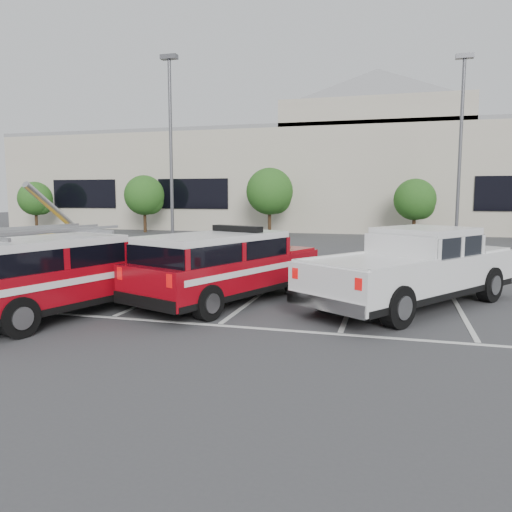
{
  "coord_description": "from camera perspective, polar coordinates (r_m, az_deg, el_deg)",
  "views": [
    {
      "loc": [
        3.73,
        -13.1,
        2.91
      ],
      "look_at": [
        -0.32,
        1.46,
        1.05
      ],
      "focal_mm": 35.0,
      "sensor_mm": 36.0,
      "label": 1
    }
  ],
  "objects": [
    {
      "name": "ground",
      "position": [
        13.93,
        -0.35,
        -5.04
      ],
      "size": [
        120.0,
        120.0,
        0.0
      ],
      "primitive_type": "plane",
      "color": "#3C3C3F",
      "rests_on": "ground"
    },
    {
      "name": "stall_markings",
      "position": [
        18.23,
        3.52,
        -2.17
      ],
      "size": [
        23.0,
        15.0,
        0.01
      ],
      "primitive_type": "cube",
      "color": "silver",
      "rests_on": "ground"
    },
    {
      "name": "convention_building",
      "position": [
        45.14,
        11.14,
        9.17
      ],
      "size": [
        60.0,
        16.99,
        13.2
      ],
      "color": "beige",
      "rests_on": "ground"
    },
    {
      "name": "tree_far_left",
      "position": [
        45.34,
        -23.79,
        5.9
      ],
      "size": [
        2.77,
        2.77,
        3.99
      ],
      "color": "#3F2B19",
      "rests_on": "ground"
    },
    {
      "name": "tree_left",
      "position": [
        39.78,
        -12.5,
        6.64
      ],
      "size": [
        3.07,
        3.07,
        4.42
      ],
      "color": "#3F2B19",
      "rests_on": "ground"
    },
    {
      "name": "tree_mid_left",
      "position": [
        36.19,
        1.73,
        7.21
      ],
      "size": [
        3.37,
        3.37,
        4.85
      ],
      "color": "#3F2B19",
      "rests_on": "ground"
    },
    {
      "name": "tree_mid_right",
      "position": [
        35.18,
        17.84,
        6.01
      ],
      "size": [
        2.77,
        2.77,
        3.99
      ],
      "color": "#3F2B19",
      "rests_on": "ground"
    },
    {
      "name": "light_pole_left",
      "position": [
        27.8,
        -9.69,
        11.61
      ],
      "size": [
        0.9,
        0.6,
        10.24
      ],
      "color": "#59595E",
      "rests_on": "ground"
    },
    {
      "name": "light_pole_mid",
      "position": [
        29.38,
        22.29,
        10.94
      ],
      "size": [
        0.9,
        0.6,
        10.24
      ],
      "color": "#59595E",
      "rests_on": "ground"
    },
    {
      "name": "fire_chief_suv",
      "position": [
        13.52,
        -3.48,
        -1.79
      ],
      "size": [
        4.18,
        6.23,
        2.06
      ],
      "rotation": [
        0.0,
        0.0,
        -0.39
      ],
      "color": "maroon",
      "rests_on": "ground"
    },
    {
      "name": "white_pickup",
      "position": [
        13.67,
        17.49,
        -2.12
      ],
      "size": [
        5.67,
        6.79,
        2.04
      ],
      "rotation": [
        0.0,
        0.0,
        -0.6
      ],
      "color": "silver",
      "rests_on": "ground"
    },
    {
      "name": "ladder_suv",
      "position": [
        12.92,
        -21.81,
        -2.61
      ],
      "size": [
        3.66,
        5.85,
        2.15
      ],
      "rotation": [
        0.0,
        0.0,
        -0.3
      ],
      "color": "maroon",
      "rests_on": "ground"
    },
    {
      "name": "utility_rig",
      "position": [
        18.77,
        -23.14,
        -0.41
      ],
      "size": [
        3.59,
        4.05,
        3.35
      ],
      "rotation": [
        0.0,
        0.0,
        -0.09
      ],
      "color": "#59595E",
      "rests_on": "ground"
    }
  ]
}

